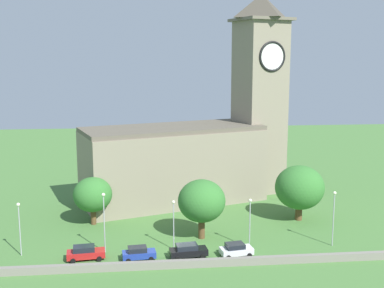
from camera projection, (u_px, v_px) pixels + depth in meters
ground_plane at (177, 215)px, 77.36m from camera, size 200.00×200.00×0.00m
church at (200, 142)px, 85.53m from camera, size 38.07×21.50×35.58m
quay_barrier at (190, 264)px, 57.92m from camera, size 59.23×0.70×0.94m
car_red at (85, 253)px, 60.10m from camera, size 4.78×2.56×1.75m
car_blue at (139, 253)px, 60.05m from camera, size 4.21×2.34×1.67m
car_black at (188, 251)px, 60.78m from camera, size 4.83×2.57×1.71m
car_white at (236, 249)px, 61.24m from camera, size 4.27×2.74×1.64m
streetlamp_west_end at (19, 220)px, 60.70m from camera, size 0.44×0.44×6.86m
streetlamp_west_mid at (104, 214)px, 61.59m from camera, size 0.44×0.44×7.84m
streetlamp_central at (174, 217)px, 62.69m from camera, size 0.44×0.44×6.58m
streetlamp_east_mid at (250, 215)px, 63.22m from camera, size 0.44×0.44×6.63m
streetlamp_east_end at (334, 210)px, 63.88m from camera, size 0.44×0.44×7.41m
tree_riverside_west at (202, 201)px, 66.49m from camera, size 6.49×6.49×8.24m
tree_by_tower at (93, 195)px, 72.30m from camera, size 5.74×5.74×7.16m
tree_riverside_east at (300, 188)px, 74.16m from camera, size 7.44×7.44×8.48m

